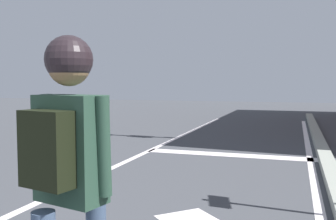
# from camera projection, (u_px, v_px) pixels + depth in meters

# --- Properties ---
(lane_line_center) EXTENTS (0.12, 20.00, 0.01)m
(lane_line_center) POSITION_uv_depth(u_px,v_px,m) (91.00, 177.00, 5.80)
(lane_line_center) COLOR silver
(lane_line_center) RESTS_ON ground
(lane_line_curbside) EXTENTS (0.12, 20.00, 0.01)m
(lane_line_curbside) POSITION_uv_depth(u_px,v_px,m) (317.00, 197.00, 4.80)
(lane_line_curbside) COLOR silver
(lane_line_curbside) RESTS_ON ground
(stop_bar) EXTENTS (3.32, 0.40, 0.01)m
(stop_bar) POSITION_uv_depth(u_px,v_px,m) (229.00, 155.00, 7.62)
(stop_bar) COLOR silver
(stop_bar) RESTS_ON ground
(lane_arrow_head) EXTENTS (0.71, 0.71, 0.01)m
(lane_arrow_head) POSITION_uv_depth(u_px,v_px,m) (186.00, 218.00, 4.06)
(lane_arrow_head) COLOR silver
(lane_arrow_head) RESTS_ON ground
(skater) EXTENTS (0.43, 0.60, 1.59)m
(skater) POSITION_uv_depth(u_px,v_px,m) (68.00, 156.00, 1.90)
(skater) COLOR #3F526D
(skater) RESTS_ON skateboard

